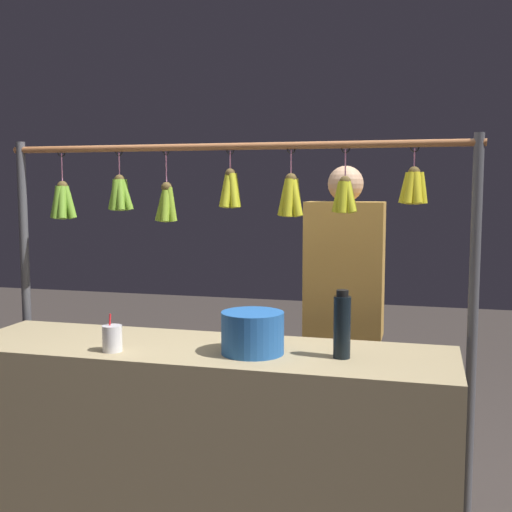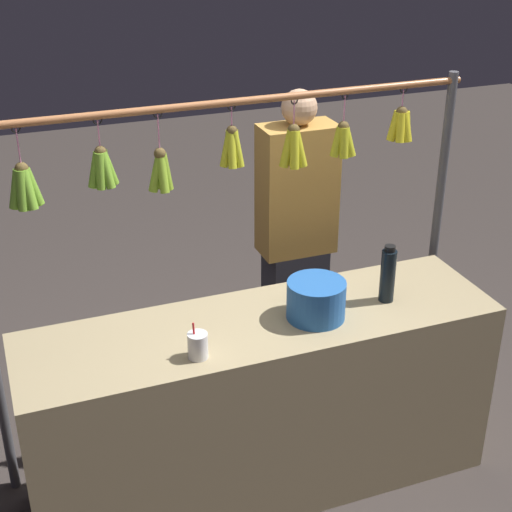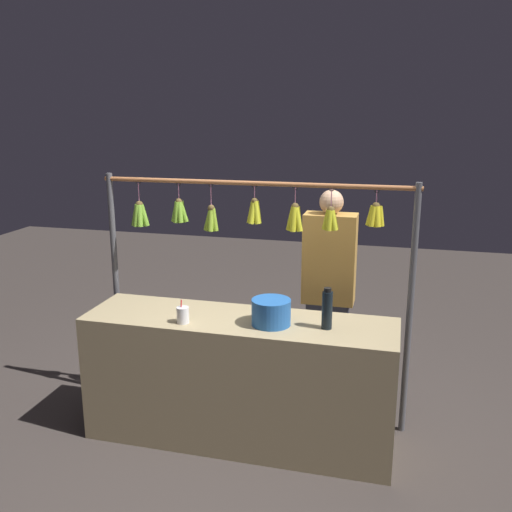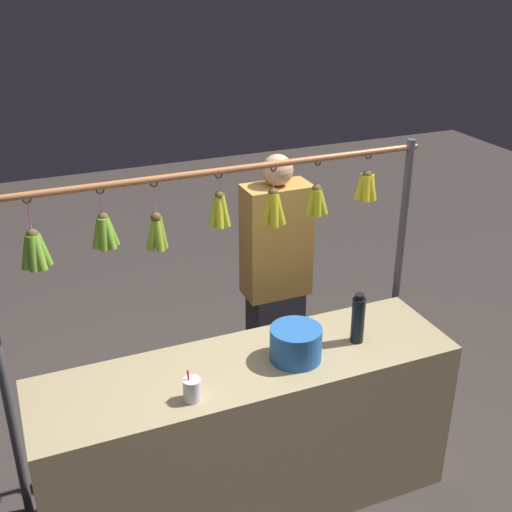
% 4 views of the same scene
% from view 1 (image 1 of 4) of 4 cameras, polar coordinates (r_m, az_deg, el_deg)
% --- Properties ---
extents(market_counter, '(2.05, 0.56, 0.87)m').
position_cam_1_polar(market_counter, '(2.83, -4.66, -16.56)').
color(market_counter, tan).
rests_on(market_counter, ground).
extents(display_rack, '(2.22, 0.13, 1.75)m').
position_cam_1_polar(display_rack, '(2.98, -2.69, 1.60)').
color(display_rack, '#4C4C51').
rests_on(display_rack, ground).
extents(water_bottle, '(0.07, 0.07, 0.26)m').
position_cam_1_polar(water_bottle, '(2.51, 7.60, -6.11)').
color(water_bottle, black).
rests_on(water_bottle, market_counter).
extents(blue_bucket, '(0.25, 0.25, 0.17)m').
position_cam_1_polar(blue_bucket, '(2.56, -0.30, -6.79)').
color(blue_bucket, '#255DAA').
rests_on(blue_bucket, market_counter).
extents(drink_cup, '(0.08, 0.08, 0.15)m').
position_cam_1_polar(drink_cup, '(2.66, -12.58, -7.11)').
color(drink_cup, silver).
rests_on(drink_cup, market_counter).
extents(vendor_person, '(0.39, 0.21, 1.63)m').
position_cam_1_polar(vendor_person, '(3.32, 7.73, -6.46)').
color(vendor_person, '#2D2D38').
rests_on(vendor_person, ground).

